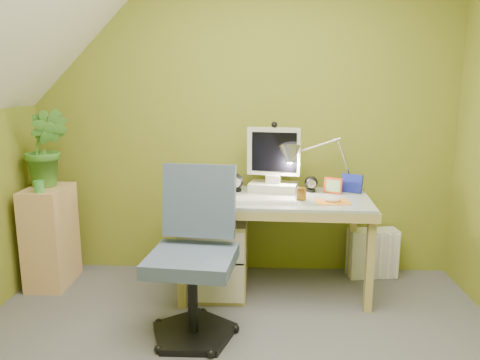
{
  "coord_description": "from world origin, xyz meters",
  "views": [
    {
      "loc": [
        0.12,
        -1.96,
        1.47
      ],
      "look_at": [
        0.0,
        1.0,
        0.85
      ],
      "focal_mm": 35.0,
      "sensor_mm": 36.0,
      "label": 1
    }
  ],
  "objects_px": {
    "monitor": "(274,153)",
    "task_chair": "(192,257)",
    "desk": "(273,245)",
    "radiator": "(372,253)",
    "side_ledge": "(51,236)",
    "desk_lamp": "(337,152)",
    "potted_plant": "(46,148)"
  },
  "relations": [
    {
      "from": "monitor",
      "to": "task_chair",
      "type": "relative_size",
      "value": 0.57
    },
    {
      "from": "desk_lamp",
      "to": "radiator",
      "type": "distance_m",
      "value": 0.87
    },
    {
      "from": "side_ledge",
      "to": "radiator",
      "type": "bearing_deg",
      "value": 5.56
    },
    {
      "from": "desk_lamp",
      "to": "monitor",
      "type": "bearing_deg",
      "value": -169.17
    },
    {
      "from": "desk_lamp",
      "to": "potted_plant",
      "type": "bearing_deg",
      "value": -167.37
    },
    {
      "from": "potted_plant",
      "to": "task_chair",
      "type": "relative_size",
      "value": 0.57
    },
    {
      "from": "monitor",
      "to": "potted_plant",
      "type": "xyz_separation_m",
      "value": [
        -1.63,
        -0.07,
        0.03
      ]
    },
    {
      "from": "desk",
      "to": "potted_plant",
      "type": "distance_m",
      "value": 1.76
    },
    {
      "from": "side_ledge",
      "to": "radiator",
      "type": "relative_size",
      "value": 1.97
    },
    {
      "from": "side_ledge",
      "to": "monitor",
      "type": "bearing_deg",
      "value": 4.05
    },
    {
      "from": "radiator",
      "to": "desk",
      "type": "bearing_deg",
      "value": -166.51
    },
    {
      "from": "task_chair",
      "to": "radiator",
      "type": "xyz_separation_m",
      "value": [
        1.26,
        0.94,
        -0.31
      ]
    },
    {
      "from": "desk_lamp",
      "to": "task_chair",
      "type": "bearing_deg",
      "value": -127.96
    },
    {
      "from": "desk",
      "to": "radiator",
      "type": "bearing_deg",
      "value": 23.77
    },
    {
      "from": "potted_plant",
      "to": "monitor",
      "type": "bearing_deg",
      "value": 2.3
    },
    {
      "from": "desk_lamp",
      "to": "radiator",
      "type": "relative_size",
      "value": 1.54
    },
    {
      "from": "desk_lamp",
      "to": "radiator",
      "type": "bearing_deg",
      "value": 31.02
    },
    {
      "from": "potted_plant",
      "to": "radiator",
      "type": "xyz_separation_m",
      "value": [
        2.4,
        0.18,
        -0.83
      ]
    },
    {
      "from": "monitor",
      "to": "task_chair",
      "type": "distance_m",
      "value": 1.07
    },
    {
      "from": "task_chair",
      "to": "radiator",
      "type": "relative_size",
      "value": 2.66
    },
    {
      "from": "desk_lamp",
      "to": "task_chair",
      "type": "distance_m",
      "value": 1.34
    },
    {
      "from": "task_chair",
      "to": "radiator",
      "type": "distance_m",
      "value": 1.6
    },
    {
      "from": "potted_plant",
      "to": "radiator",
      "type": "relative_size",
      "value": 1.5
    },
    {
      "from": "desk_lamp",
      "to": "desk",
      "type": "bearing_deg",
      "value": -147.37
    },
    {
      "from": "task_chair",
      "to": "monitor",
      "type": "bearing_deg",
      "value": 65.6
    },
    {
      "from": "side_ledge",
      "to": "task_chair",
      "type": "relative_size",
      "value": 0.74
    },
    {
      "from": "desk",
      "to": "radiator",
      "type": "distance_m",
      "value": 0.84
    },
    {
      "from": "desk",
      "to": "radiator",
      "type": "height_order",
      "value": "desk"
    },
    {
      "from": "radiator",
      "to": "task_chair",
      "type": "bearing_deg",
      "value": -150.93
    },
    {
      "from": "desk_lamp",
      "to": "side_ledge",
      "type": "bearing_deg",
      "value": -166.0
    },
    {
      "from": "monitor",
      "to": "potted_plant",
      "type": "relative_size",
      "value": 1.01
    },
    {
      "from": "monitor",
      "to": "side_ledge",
      "type": "height_order",
      "value": "monitor"
    }
  ]
}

